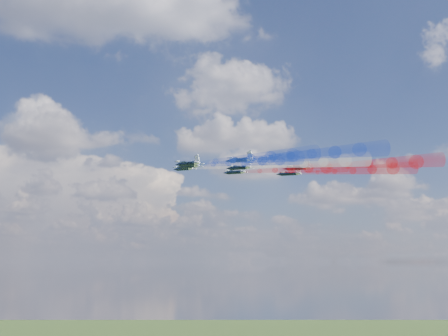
{
  "coord_description": "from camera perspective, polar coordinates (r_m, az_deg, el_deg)",
  "views": [
    {
      "loc": [
        -36.02,
        -150.35,
        110.2
      ],
      "look_at": [
        -16.62,
        5.67,
        138.87
      ],
      "focal_mm": 41.44,
      "sensor_mm": 36.0,
      "label": 1
    }
  ],
  "objects": [
    {
      "name": "trail_inner_left",
      "position": [
        139.72,
        2.26,
        0.69
      ],
      "size": [
        25.26,
        34.04,
        7.31
      ],
      "primitive_type": null,
      "rotation": [
        0.09,
        -0.05,
        0.61
      ],
      "color": "#1837CD"
    },
    {
      "name": "jet_rear_left",
      "position": [
        138.99,
        1.77,
        0.89
      ],
      "size": [
        13.79,
        14.55,
        4.42
      ],
      "primitive_type": null,
      "rotation": [
        0.09,
        -0.05,
        0.61
      ],
      "color": "black"
    },
    {
      "name": "jet_lead",
      "position": [
        175.11,
        -4.46,
        -0.09
      ],
      "size": [
        13.79,
        14.55,
        4.42
      ],
      "primitive_type": null,
      "rotation": [
        0.09,
        -0.05,
        0.61
      ],
      "color": "black"
    },
    {
      "name": "trail_rear_left",
      "position": [
        122.67,
        9.64,
        1.53
      ],
      "size": [
        25.26,
        34.04,
        7.31
      ],
      "primitive_type": null,
      "rotation": [
        0.09,
        -0.05,
        0.61
      ],
      "color": "#1837CD"
    },
    {
      "name": "trail_lead",
      "position": [
        156.58,
        0.96,
        0.31
      ],
      "size": [
        25.26,
        34.04,
        7.31
      ],
      "primitive_type": null,
      "rotation": [
        0.09,
        -0.05,
        0.61
      ],
      "color": "white"
    },
    {
      "name": "trail_inner_right",
      "position": [
        154.41,
        7.4,
        -0.11
      ],
      "size": [
        25.26,
        34.04,
        7.31
      ],
      "primitive_type": null,
      "rotation": [
        0.09,
        -0.05,
        0.61
      ],
      "color": "red"
    },
    {
      "name": "trail_rear_right",
      "position": [
        140.08,
        15.76,
        0.45
      ],
      "size": [
        25.26,
        34.04,
        7.31
      ],
      "primitive_type": null,
      "rotation": [
        0.09,
        -0.05,
        0.61
      ],
      "color": "red"
    },
    {
      "name": "jet_inner_right",
      "position": [
        171.19,
        1.21,
        -0.48
      ],
      "size": [
        13.79,
        14.55,
        4.42
      ],
      "primitive_type": null,
      "rotation": [
        0.09,
        -0.05,
        0.61
      ],
      "color": "black"
    },
    {
      "name": "jet_rear_right",
      "position": [
        154.37,
        8.11,
        -0.0
      ],
      "size": [
        13.79,
        14.55,
        4.42
      ],
      "primitive_type": null,
      "rotation": [
        0.09,
        -0.05,
        0.61
      ],
      "color": "black"
    },
    {
      "name": "trail_center_third",
      "position": [
        137.04,
        8.73,
        0.51
      ],
      "size": [
        25.26,
        34.04,
        7.31
      ],
      "primitive_type": null,
      "rotation": [
        0.09,
        -0.05,
        0.61
      ],
      "color": "white"
    },
    {
      "name": "jet_outer_right",
      "position": [
        169.94,
        7.21,
        -0.63
      ],
      "size": [
        13.79,
        14.55,
        4.42
      ],
      "primitive_type": null,
      "rotation": [
        0.09,
        -0.05,
        0.61
      ],
      "color": "black"
    },
    {
      "name": "trail_outer_left",
      "position": [
        123.19,
        3.0,
        1.08
      ],
      "size": [
        25.26,
        34.04,
        7.31
      ],
      "primitive_type": null,
      "rotation": [
        0.09,
        -0.05,
        0.61
      ],
      "color": "#1837CD"
    },
    {
      "name": "jet_center_third",
      "position": [
        153.53,
        1.7,
        0.04
      ],
      "size": [
        13.79,
        14.55,
        4.42
      ],
      "primitive_type": null,
      "rotation": [
        0.09,
        -0.05,
        0.61
      ],
      "color": "black"
    },
    {
      "name": "trail_outer_right",
      "position": [
        155.19,
        14.02,
        -0.28
      ],
      "size": [
        25.26,
        34.04,
        7.31
      ],
      "primitive_type": null,
      "rotation": [
        0.09,
        -0.05,
        0.61
      ],
      "color": "red"
    },
    {
      "name": "jet_outer_left",
      "position": [
        141.36,
        -3.98,
        0.48
      ],
      "size": [
        13.79,
        14.55,
        4.42
      ],
      "primitive_type": null,
      "rotation": [
        0.09,
        -0.05,
        0.61
      ],
      "color": "black"
    },
    {
      "name": "jet_inner_left",
      "position": [
        157.98,
        -3.9,
        0.21
      ],
      "size": [
        13.79,
        14.55,
        4.42
      ],
      "primitive_type": null,
      "rotation": [
        0.09,
        -0.05,
        0.61
      ],
      "color": "black"
    }
  ]
}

